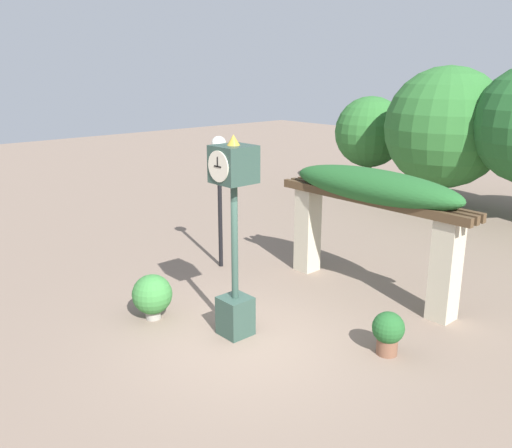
{
  "coord_description": "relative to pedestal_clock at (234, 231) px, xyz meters",
  "views": [
    {
      "loc": [
        6.56,
        -5.66,
        4.69
      ],
      "look_at": [
        -0.39,
        0.52,
        2.0
      ],
      "focal_mm": 38.0,
      "sensor_mm": 36.0,
      "label": 1
    }
  ],
  "objects": [
    {
      "name": "pedestal_clock",
      "position": [
        0.0,
        0.0,
        0.0
      ],
      "size": [
        0.63,
        0.68,
        3.63
      ],
      "color": "#2D473D",
      "rests_on": "ground"
    },
    {
      "name": "potted_plant_near_left",
      "position": [
        2.26,
        1.47,
        -1.54
      ],
      "size": [
        0.55,
        0.55,
        0.76
      ],
      "color": "brown",
      "rests_on": "ground"
    },
    {
      "name": "ground_plane",
      "position": [
        0.39,
        -0.02,
        -1.97
      ],
      "size": [
        60.0,
        60.0,
        0.0
      ],
      "primitive_type": "plane",
      "color": "#7F6B5B"
    },
    {
      "name": "pergola",
      "position": [
        0.39,
        3.37,
        0.09
      ],
      "size": [
        4.61,
        1.05,
        2.7
      ],
      "color": "#BCB299",
      "rests_on": "ground"
    },
    {
      "name": "potted_plant_near_right",
      "position": [
        -1.55,
        -0.79,
        -1.48
      ],
      "size": [
        0.77,
        0.77,
        0.89
      ],
      "color": "gray",
      "rests_on": "ground"
    },
    {
      "name": "lamp_post",
      "position": [
        -2.96,
        1.98,
        0.37
      ],
      "size": [
        0.34,
        0.34,
        3.18
      ],
      "color": "black",
      "rests_on": "ground"
    }
  ]
}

